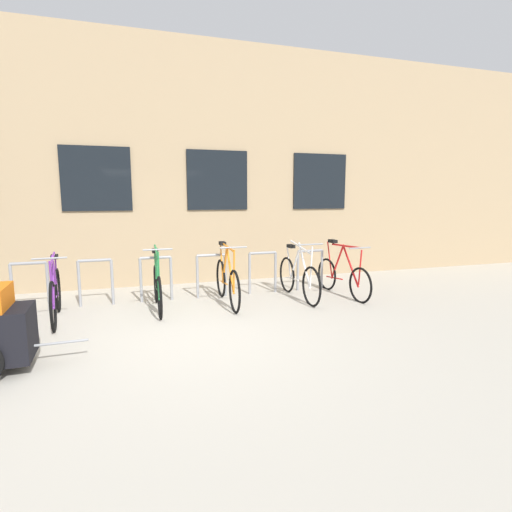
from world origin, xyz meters
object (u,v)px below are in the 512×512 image
(bicycle_purple, at_px, (55,294))
(bicycle_red, at_px, (342,276))
(bicycle_green, at_px, (157,287))
(bicycle_white, at_px, (298,277))
(bicycle_orange, at_px, (227,281))

(bicycle_purple, height_order, bicycle_red, bicycle_purple)
(bicycle_green, bearing_deg, bicycle_red, -1.28)
(bicycle_purple, relative_size, bicycle_red, 1.02)
(bicycle_red, bearing_deg, bicycle_white, 176.49)
(bicycle_orange, distance_m, bicycle_green, 1.18)
(bicycle_white, bearing_deg, bicycle_orange, 178.87)
(bicycle_green, height_order, bicycle_red, bicycle_green)
(bicycle_red, bearing_deg, bicycle_orange, 177.92)
(bicycle_orange, xyz_separation_m, bicycle_white, (1.34, -0.03, -0.01))
(bicycle_red, bearing_deg, bicycle_purple, -179.39)
(bicycle_green, distance_m, bicycle_white, 2.52)
(bicycle_purple, xyz_separation_m, bicycle_red, (4.91, 0.05, -0.02))
(bicycle_orange, height_order, bicycle_red, bicycle_orange)
(bicycle_red, xyz_separation_m, bicycle_white, (-0.88, 0.05, 0.02))
(bicycle_purple, bearing_deg, bicycle_red, 0.61)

